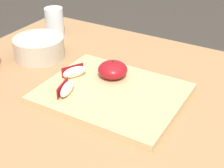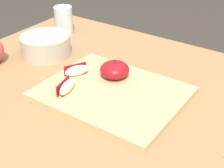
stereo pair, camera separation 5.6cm
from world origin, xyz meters
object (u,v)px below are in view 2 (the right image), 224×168
(apple_wedge_front, at_px, (67,87))
(ceramic_fruit_bowl, at_px, (46,45))
(apple_wedge_back, at_px, (77,71))
(cutting_board, at_px, (112,93))
(apple_half_skin_up, at_px, (115,70))
(drinking_glass_water, at_px, (64,20))

(apple_wedge_front, distance_m, ceramic_fruit_bowl, 0.28)
(apple_wedge_back, bearing_deg, apple_wedge_front, -66.71)
(cutting_board, bearing_deg, apple_half_skin_up, 118.78)
(cutting_board, distance_m, apple_half_skin_up, 0.08)
(apple_wedge_back, height_order, drinking_glass_water, drinking_glass_water)
(apple_half_skin_up, xyz_separation_m, apple_wedge_back, (-0.09, -0.06, -0.01))
(drinking_glass_water, bearing_deg, ceramic_fruit_bowl, -66.95)
(cutting_board, relative_size, apple_half_skin_up, 4.42)
(apple_half_skin_up, bearing_deg, apple_wedge_back, -149.63)
(cutting_board, xyz_separation_m, apple_wedge_front, (-0.09, -0.07, 0.02))
(apple_half_skin_up, height_order, apple_wedge_front, apple_half_skin_up)
(apple_wedge_back, height_order, ceramic_fruit_bowl, ceramic_fruit_bowl)
(cutting_board, relative_size, drinking_glass_water, 3.54)
(cutting_board, distance_m, apple_wedge_front, 0.12)
(apple_wedge_back, relative_size, drinking_glass_water, 0.70)
(apple_wedge_front, bearing_deg, apple_wedge_back, 113.29)
(cutting_board, xyz_separation_m, drinking_glass_water, (-0.40, 0.26, 0.04))
(apple_half_skin_up, xyz_separation_m, apple_wedge_front, (-0.06, -0.14, -0.01))
(apple_half_skin_up, distance_m, ceramic_fruit_bowl, 0.29)
(apple_half_skin_up, distance_m, apple_wedge_back, 0.11)
(cutting_board, distance_m, apple_wedge_back, 0.13)
(ceramic_fruit_bowl, xyz_separation_m, drinking_glass_water, (-0.07, 0.17, 0.02))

